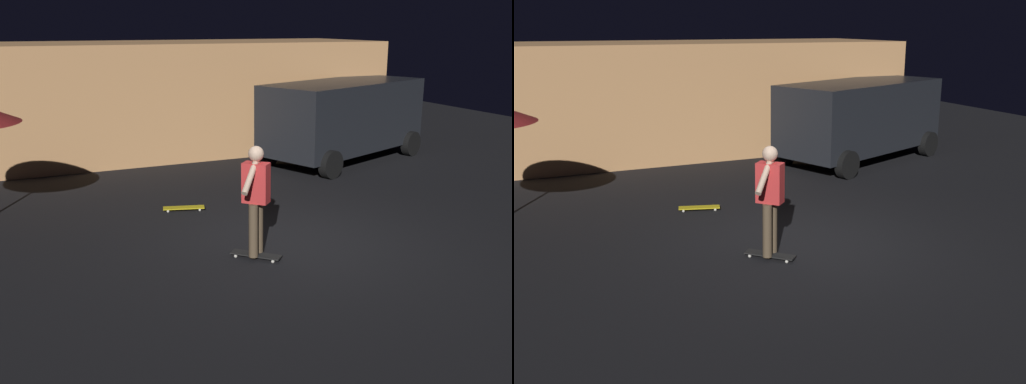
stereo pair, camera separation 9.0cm
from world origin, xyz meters
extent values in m
plane|color=black|center=(0.00, 0.00, 0.00)|extent=(28.00, 28.00, 0.00)
cube|color=tan|center=(0.66, 8.19, 1.48)|extent=(11.07, 4.03, 2.97)
cube|color=black|center=(4.00, 4.90, 1.18)|extent=(4.98, 3.45, 1.70)
cube|color=black|center=(6.12, 5.74, 1.53)|extent=(0.69, 1.65, 0.64)
cylinder|color=black|center=(5.27, 6.47, 0.33)|extent=(0.69, 0.45, 0.66)
cylinder|color=black|center=(5.99, 4.62, 0.33)|extent=(0.69, 0.45, 0.66)
cylinder|color=black|center=(2.01, 5.19, 0.33)|extent=(0.69, 0.45, 0.66)
cylinder|color=black|center=(2.73, 3.34, 0.33)|extent=(0.69, 0.45, 0.66)
cube|color=black|center=(-0.81, -0.40, 0.06)|extent=(0.70, 0.69, 0.02)
sphere|color=silver|center=(-0.54, -0.55, 0.03)|extent=(0.05, 0.05, 0.05)
sphere|color=silver|center=(-0.66, -0.67, 0.03)|extent=(0.05, 0.05, 0.05)
sphere|color=silver|center=(-0.96, -0.13, 0.03)|extent=(0.05, 0.05, 0.05)
sphere|color=silver|center=(-1.08, -0.25, 0.03)|extent=(0.05, 0.05, 0.05)
cube|color=gold|center=(-1.10, 2.35, 0.06)|extent=(0.81, 0.40, 0.02)
sphere|color=silver|center=(-0.79, 2.35, 0.03)|extent=(0.05, 0.05, 0.05)
sphere|color=silver|center=(-0.83, 2.19, 0.03)|extent=(0.05, 0.05, 0.05)
sphere|color=silver|center=(-1.37, 2.51, 0.03)|extent=(0.05, 0.05, 0.05)
sphere|color=silver|center=(-1.41, 2.35, 0.03)|extent=(0.05, 0.05, 0.05)
cylinder|color=brown|center=(-0.73, -0.32, 0.48)|extent=(0.14, 0.14, 0.82)
cylinder|color=brown|center=(-0.89, -0.48, 0.48)|extent=(0.14, 0.14, 0.82)
cube|color=red|center=(-0.81, -0.40, 1.19)|extent=(0.42, 0.42, 0.60)
sphere|color=beige|center=(-0.81, -0.40, 1.62)|extent=(0.23, 0.23, 0.23)
cylinder|color=beige|center=(-0.66, -0.24, 1.34)|extent=(0.44, 0.45, 0.46)
cylinder|color=beige|center=(-0.97, -0.56, 1.34)|extent=(0.44, 0.45, 0.46)
camera|label=1|loc=(-4.22, -8.08, 3.43)|focal=41.62mm
camera|label=2|loc=(-4.13, -8.11, 3.43)|focal=41.62mm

